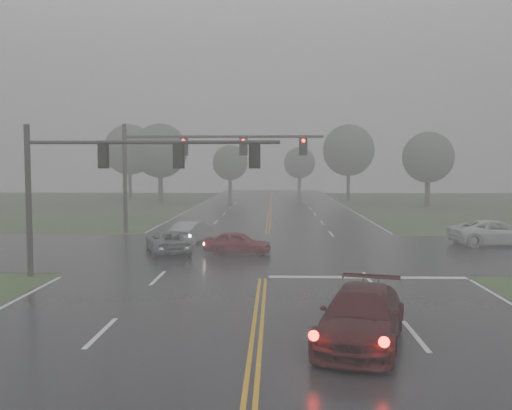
{
  "coord_description": "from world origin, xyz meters",
  "views": [
    {
      "loc": [
        0.5,
        -9.99,
        4.85
      ],
      "look_at": [
        -0.35,
        16.0,
        3.03
      ],
      "focal_mm": 40.0,
      "sensor_mm": 36.0,
      "label": 1
    }
  ],
  "objects_px": {
    "sedan_maroon": "(361,344)",
    "signal_gantry_far": "(186,156)",
    "pickup_white": "(496,245)",
    "signal_gantry_near": "(104,171)",
    "sedan_silver": "(193,243)",
    "car_grey": "(168,253)",
    "sedan_red": "(238,254)"
  },
  "relations": [
    {
      "from": "sedan_maroon",
      "to": "signal_gantry_far",
      "type": "bearing_deg",
      "value": 124.56
    },
    {
      "from": "pickup_white",
      "to": "signal_gantry_near",
      "type": "bearing_deg",
      "value": 110.25
    },
    {
      "from": "sedan_silver",
      "to": "car_grey",
      "type": "relative_size",
      "value": 0.92
    },
    {
      "from": "pickup_white",
      "to": "signal_gantry_near",
      "type": "height_order",
      "value": "signal_gantry_near"
    },
    {
      "from": "car_grey",
      "to": "pickup_white",
      "type": "relative_size",
      "value": 0.81
    },
    {
      "from": "sedan_silver",
      "to": "pickup_white",
      "type": "height_order",
      "value": "pickup_white"
    },
    {
      "from": "sedan_maroon",
      "to": "sedan_silver",
      "type": "relative_size",
      "value": 1.26
    },
    {
      "from": "sedan_red",
      "to": "sedan_silver",
      "type": "distance_m",
      "value": 5.62
    },
    {
      "from": "sedan_silver",
      "to": "signal_gantry_far",
      "type": "height_order",
      "value": "signal_gantry_far"
    },
    {
      "from": "sedan_red",
      "to": "signal_gantry_near",
      "type": "distance_m",
      "value": 9.5
    },
    {
      "from": "pickup_white",
      "to": "signal_gantry_far",
      "type": "relative_size",
      "value": 0.38
    },
    {
      "from": "sedan_maroon",
      "to": "pickup_white",
      "type": "distance_m",
      "value": 22.35
    },
    {
      "from": "sedan_silver",
      "to": "signal_gantry_far",
      "type": "distance_m",
      "value": 7.51
    },
    {
      "from": "sedan_silver",
      "to": "sedan_red",
      "type": "bearing_deg",
      "value": 141.6
    },
    {
      "from": "sedan_red",
      "to": "sedan_silver",
      "type": "height_order",
      "value": "sedan_silver"
    },
    {
      "from": "signal_gantry_far",
      "to": "sedan_silver",
      "type": "bearing_deg",
      "value": -76.99
    },
    {
      "from": "signal_gantry_far",
      "to": "signal_gantry_near",
      "type": "bearing_deg",
      "value": -93.86
    },
    {
      "from": "sedan_red",
      "to": "signal_gantry_far",
      "type": "bearing_deg",
      "value": 33.03
    },
    {
      "from": "sedan_maroon",
      "to": "pickup_white",
      "type": "height_order",
      "value": "pickup_white"
    },
    {
      "from": "sedan_red",
      "to": "car_grey",
      "type": "relative_size",
      "value": 0.82
    },
    {
      "from": "car_grey",
      "to": "signal_gantry_near",
      "type": "height_order",
      "value": "signal_gantry_near"
    },
    {
      "from": "sedan_maroon",
      "to": "signal_gantry_near",
      "type": "relative_size",
      "value": 0.47
    },
    {
      "from": "car_grey",
      "to": "signal_gantry_far",
      "type": "bearing_deg",
      "value": -107.35
    },
    {
      "from": "sedan_red",
      "to": "sedan_silver",
      "type": "bearing_deg",
      "value": 42.92
    },
    {
      "from": "sedan_red",
      "to": "pickup_white",
      "type": "height_order",
      "value": "pickup_white"
    },
    {
      "from": "sedan_silver",
      "to": "pickup_white",
      "type": "bearing_deg",
      "value": -164.33
    },
    {
      "from": "sedan_maroon",
      "to": "sedan_silver",
      "type": "xyz_separation_m",
      "value": [
        -7.47,
        20.15,
        0.0
      ]
    },
    {
      "from": "sedan_maroon",
      "to": "sedan_silver",
      "type": "distance_m",
      "value": 21.49
    },
    {
      "from": "signal_gantry_near",
      "to": "signal_gantry_far",
      "type": "distance_m",
      "value": 16.08
    },
    {
      "from": "sedan_silver",
      "to": "signal_gantry_far",
      "type": "xyz_separation_m",
      "value": [
        -1.16,
        5.0,
        5.49
      ]
    },
    {
      "from": "car_grey",
      "to": "signal_gantry_far",
      "type": "distance_m",
      "value": 10.91
    },
    {
      "from": "car_grey",
      "to": "signal_gantry_far",
      "type": "xyz_separation_m",
      "value": [
        -0.38,
        9.43,
        5.49
      ]
    }
  ]
}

